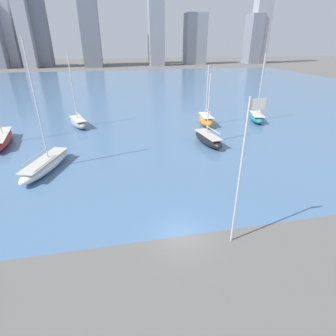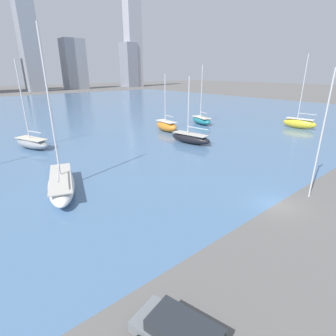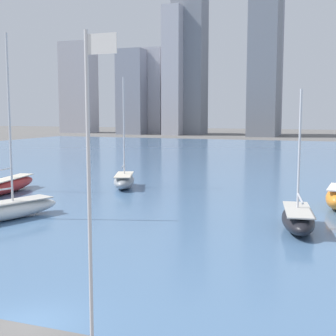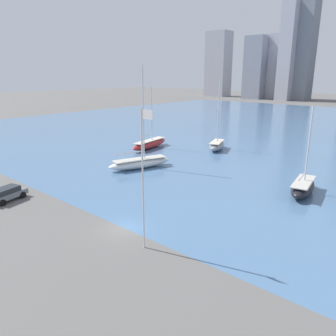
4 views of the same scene
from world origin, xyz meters
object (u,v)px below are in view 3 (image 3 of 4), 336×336
at_px(flag_pole, 90,185).
at_px(sailboat_red, 8,185).
at_px(sailboat_gray, 124,180).
at_px(sailboat_black, 298,219).
at_px(sailboat_white, 5,210).

distance_m(flag_pole, sailboat_red, 39.19).
height_order(sailboat_gray, sailboat_black, sailboat_gray).
height_order(sailboat_red, sailboat_black, sailboat_red).
bearing_deg(sailboat_white, flag_pole, -24.28).
height_order(sailboat_red, sailboat_white, sailboat_white).
bearing_deg(sailboat_red, sailboat_black, -20.15).
bearing_deg(sailboat_black, flag_pole, -113.44).
bearing_deg(flag_pole, sailboat_black, 75.70).
distance_m(sailboat_gray, sailboat_black, 25.36).
distance_m(sailboat_red, sailboat_white, 14.27).
relative_size(sailboat_gray, sailboat_red, 1.11).
bearing_deg(flag_pole, sailboat_gray, 113.68).
bearing_deg(sailboat_gray, sailboat_white, -117.23).
relative_size(sailboat_gray, sailboat_white, 0.85).
bearing_deg(sailboat_red, sailboat_gray, 25.49).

